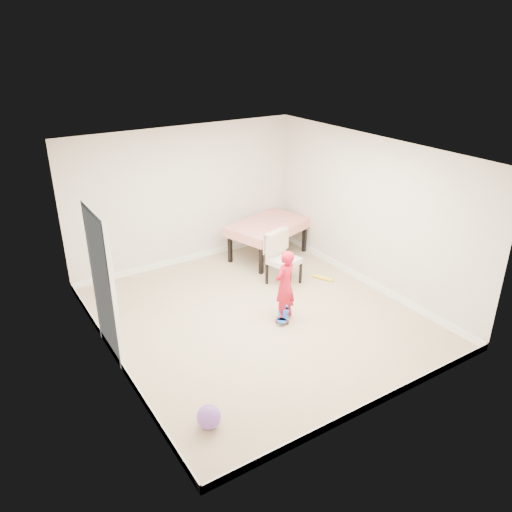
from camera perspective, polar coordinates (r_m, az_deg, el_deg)
ground at (r=7.91m, az=0.17°, el=-6.94°), size 5.00×5.00×0.00m
ceiling at (r=6.93m, az=0.19°, el=11.59°), size 4.50×5.00×0.04m
wall_back at (r=9.38m, az=-8.06°, el=6.69°), size 4.50×0.04×2.60m
wall_front at (r=5.62m, az=14.03°, el=-6.55°), size 4.50×0.04×2.60m
wall_left at (r=6.51m, az=-16.62°, el=-2.36°), size 0.04×5.00×2.60m
wall_right at (r=8.65m, az=12.77°, el=4.78°), size 0.04×5.00×2.60m
door at (r=6.89m, az=-17.02°, el=-3.43°), size 0.11×0.94×2.11m
baseboard_back at (r=9.83m, az=-7.67°, el=-0.19°), size 4.50×0.02×0.12m
baseboard_front at (r=6.33m, az=12.92°, el=-16.27°), size 4.50×0.02×0.12m
baseboard_left at (r=7.13m, az=-15.50°, el=-11.32°), size 0.02×5.00×0.12m
baseboard_right at (r=9.14m, az=12.10°, el=-2.54°), size 0.02×5.00×0.12m
dining_table at (r=9.81m, az=1.39°, el=1.88°), size 1.75×1.37×0.72m
dining_chair at (r=8.70m, az=3.23°, el=-0.36°), size 0.66×0.72×0.95m
skateboard at (r=7.87m, az=3.19°, el=-6.85°), size 0.53×0.54×0.08m
child at (r=7.58m, az=3.32°, el=-3.59°), size 0.47×0.38×1.13m
balloon at (r=5.93m, az=-5.42°, el=-17.84°), size 0.28×0.28×0.28m
foam_toy at (r=9.10m, az=7.66°, el=-2.51°), size 0.24×0.38×0.06m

